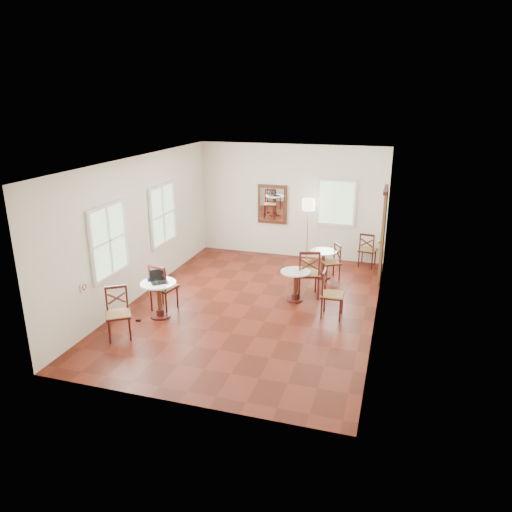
{
  "coord_description": "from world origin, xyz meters",
  "views": [
    {
      "loc": [
        2.75,
        -8.78,
        4.17
      ],
      "look_at": [
        0.0,
        0.3,
        1.0
      ],
      "focal_mm": 33.73,
      "sensor_mm": 36.0,
      "label": 1
    }
  ],
  "objects": [
    {
      "name": "ground",
      "position": [
        0.0,
        0.0,
        0.0
      ],
      "size": [
        7.0,
        7.0,
        0.0
      ],
      "primitive_type": "plane",
      "color": "#5C1B0F",
      "rests_on": "ground"
    },
    {
      "name": "room_shell",
      "position": [
        -0.06,
        0.27,
        1.89
      ],
      "size": [
        5.02,
        7.02,
        3.01
      ],
      "color": "white",
      "rests_on": "ground"
    },
    {
      "name": "cafe_table_near",
      "position": [
        -1.58,
        -1.03,
        0.45
      ],
      "size": [
        0.69,
        0.69,
        0.73
      ],
      "color": "#3F130F",
      "rests_on": "ground"
    },
    {
      "name": "cafe_table_mid",
      "position": [
        0.8,
        0.54,
        0.41
      ],
      "size": [
        0.63,
        0.63,
        0.66
      ],
      "color": "#3F130F",
      "rests_on": "ground"
    },
    {
      "name": "cafe_table_back",
      "position": [
        1.15,
        2.06,
        0.42
      ],
      "size": [
        0.64,
        0.64,
        0.68
      ],
      "color": "#3F130F",
      "rests_on": "ground"
    },
    {
      "name": "chair_near_a",
      "position": [
        -1.67,
        -0.71,
        0.5
      ],
      "size": [
        0.53,
        0.53,
        0.99
      ],
      "rotation": [
        0.0,
        0.0,
        2.96
      ],
      "color": "#3F130F",
      "rests_on": "ground"
    },
    {
      "name": "chair_near_b",
      "position": [
        -1.89,
        -1.99,
        0.47
      ],
      "size": [
        0.6,
        0.6,
        0.94
      ],
      "rotation": [
        0.0,
        0.0,
        0.59
      ],
      "color": "#3F130F",
      "rests_on": "ground"
    },
    {
      "name": "chair_mid_a",
      "position": [
        1.02,
        0.82,
        0.54
      ],
      "size": [
        0.63,
        0.63,
        1.08
      ],
      "rotation": [
        0.0,
        0.0,
        3.46
      ],
      "color": "#3F130F",
      "rests_on": "ground"
    },
    {
      "name": "chair_mid_b",
      "position": [
        1.64,
        -0.03,
        0.47
      ],
      "size": [
        0.44,
        0.44,
        0.95
      ],
      "rotation": [
        0.0,
        0.0,
        1.57
      ],
      "color": "#3F130F",
      "rests_on": "ground"
    },
    {
      "name": "chair_back_a",
      "position": [
        2.09,
        3.18,
        0.45
      ],
      "size": [
        0.48,
        0.48,
        0.9
      ],
      "rotation": [
        0.0,
        0.0,
        2.98
      ],
      "color": "#3F130F",
      "rests_on": "ground"
    },
    {
      "name": "chair_back_b",
      "position": [
        1.35,
        2.04,
        0.43
      ],
      "size": [
        0.55,
        0.55,
        0.86
      ],
      "rotation": [
        0.0,
        0.0,
        -0.99
      ],
      "color": "#3F130F",
      "rests_on": "ground"
    },
    {
      "name": "floor_lamp",
      "position": [
        0.54,
        3.15,
        1.42
      ],
      "size": [
        0.32,
        0.32,
        1.67
      ],
      "color": "#BF8C3F",
      "rests_on": "ground"
    },
    {
      "name": "laptop",
      "position": [
        -1.58,
        -1.0,
        0.79
      ],
      "size": [
        0.41,
        0.41,
        0.23
      ],
      "rotation": [
        0.0,
        0.0,
        0.7
      ],
      "color": "black",
      "rests_on": "cafe_table_near"
    },
    {
      "name": "mouse",
      "position": [
        -1.56,
        -1.06,
        0.75
      ],
      "size": [
        0.11,
        0.09,
        0.04
      ],
      "primitive_type": "ellipsoid",
      "rotation": [
        0.0,
        0.0,
        0.36
      ],
      "color": "black",
      "rests_on": "cafe_table_near"
    },
    {
      "name": "navy_mug",
      "position": [
        -1.77,
        -1.03,
        0.77
      ],
      "size": [
        0.1,
        0.06,
        0.08
      ],
      "color": "#0F1234",
      "rests_on": "cafe_table_near"
    },
    {
      "name": "water_glass",
      "position": [
        -1.56,
        -1.13,
        0.78
      ],
      "size": [
        0.06,
        0.06,
        0.1
      ],
      "primitive_type": "cylinder",
      "color": "white",
      "rests_on": "cafe_table_near"
    },
    {
      "name": "power_adapter",
      "position": [
        -1.9,
        -1.34,
        0.02
      ],
      "size": [
        0.09,
        0.05,
        0.04
      ],
      "primitive_type": "cube",
      "color": "black",
      "rests_on": "ground"
    }
  ]
}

